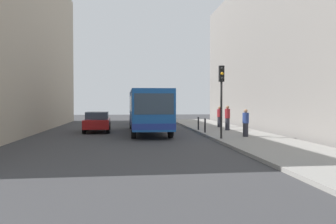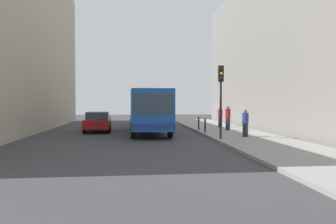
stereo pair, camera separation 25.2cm
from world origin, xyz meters
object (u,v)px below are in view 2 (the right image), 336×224
(car_beside_bus, at_px, (98,121))
(pedestrian_near_signal, at_px, (245,123))
(pedestrian_mid_sidewalk, at_px, (228,118))
(bollard_mid, at_px, (199,123))
(pedestrian_far_sidewalk, at_px, (220,117))
(bus, at_px, (148,109))
(car_behind_bus, at_px, (144,116))
(traffic_light, at_px, (221,88))
(bollard_near, at_px, (205,126))

(car_beside_bus, bearing_deg, pedestrian_near_signal, 143.99)
(pedestrian_near_signal, distance_m, pedestrian_mid_sidewalk, 4.93)
(bollard_mid, distance_m, pedestrian_far_sidewalk, 3.54)
(bus, xyz_separation_m, car_behind_bus, (-0.01, 10.06, -0.94))
(bollard_mid, relative_size, pedestrian_mid_sidewalk, 0.53)
(pedestrian_near_signal, xyz_separation_m, pedestrian_mid_sidewalk, (0.25, 4.92, 0.09))
(traffic_light, xyz_separation_m, pedestrian_near_signal, (1.71, 0.89, -2.04))
(bollard_mid, xyz_separation_m, pedestrian_mid_sidewalk, (2.05, -0.51, 0.43))
(traffic_light, height_order, pedestrian_far_sidewalk, traffic_light)
(bollard_near, distance_m, pedestrian_mid_sidewalk, 2.81)
(car_behind_bus, distance_m, pedestrian_near_signal, 16.27)
(car_behind_bus, distance_m, bollard_near, 12.80)
(bus, relative_size, pedestrian_near_signal, 6.75)
(car_beside_bus, bearing_deg, bollard_mid, 171.70)
(car_beside_bus, xyz_separation_m, pedestrian_far_sidewalk, (9.69, 1.84, 0.21))
(traffic_light, bearing_deg, car_behind_bus, 103.31)
(car_beside_bus, height_order, traffic_light, traffic_light)
(bollard_mid, bearing_deg, car_behind_bus, 110.71)
(car_beside_bus, distance_m, bollard_mid, 7.47)
(pedestrian_mid_sidewalk, xyz_separation_m, pedestrian_far_sidewalk, (0.21, 3.20, -0.05))
(traffic_light, xyz_separation_m, pedestrian_mid_sidewalk, (1.95, 5.82, -1.95))
(car_beside_bus, height_order, pedestrian_far_sidewalk, pedestrian_far_sidewalk)
(bus, xyz_separation_m, pedestrian_near_signal, (5.53, -5.24, -0.76))
(car_beside_bus, height_order, pedestrian_mid_sidewalk, pedestrian_mid_sidewalk)
(bollard_near, xyz_separation_m, pedestrian_near_signal, (1.81, -3.05, 0.34))
(pedestrian_near_signal, relative_size, pedestrian_far_sidewalk, 0.97)
(pedestrian_near_signal, distance_m, pedestrian_far_sidewalk, 8.14)
(car_beside_bus, bearing_deg, pedestrian_mid_sidewalk, 170.07)
(traffic_light, bearing_deg, bollard_mid, 90.91)
(pedestrian_near_signal, bearing_deg, bollard_near, 104.05)
(car_behind_bus, relative_size, pedestrian_near_signal, 2.73)
(car_beside_bus, distance_m, car_behind_bus, 9.74)
(car_beside_bus, height_order, bollard_mid, car_beside_bus)
(car_behind_bus, xyz_separation_m, bollard_near, (3.73, -12.24, -0.16))
(car_behind_bus, xyz_separation_m, traffic_light, (3.83, -16.19, 2.22))
(bollard_mid, distance_m, pedestrian_mid_sidewalk, 2.16)
(car_beside_bus, xyz_separation_m, pedestrian_near_signal, (9.23, -6.28, 0.18))
(traffic_light, distance_m, bollard_mid, 6.76)
(traffic_light, xyz_separation_m, pedestrian_far_sidewalk, (2.17, 9.02, -2.01))
(car_beside_bus, bearing_deg, bollard_near, 154.73)
(car_beside_bus, relative_size, car_behind_bus, 1.00)
(traffic_light, relative_size, bollard_mid, 4.32)
(traffic_light, bearing_deg, car_beside_bus, 136.33)
(bus, bearing_deg, car_beside_bus, -16.46)
(traffic_light, height_order, bollard_mid, traffic_light)
(bollard_near, relative_size, bollard_mid, 1.00)
(pedestrian_mid_sidewalk, bearing_deg, bollard_near, 109.11)
(pedestrian_far_sidewalk, bearing_deg, bollard_near, 97.96)
(car_beside_bus, relative_size, traffic_light, 1.09)
(pedestrian_near_signal, bearing_deg, bus, 120.01)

